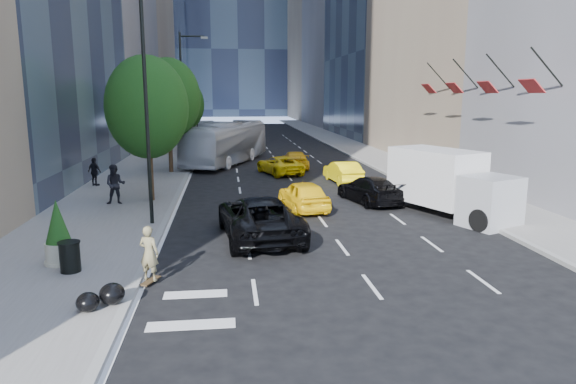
{
  "coord_description": "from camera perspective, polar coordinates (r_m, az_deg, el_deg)",
  "views": [
    {
      "loc": [
        -3.21,
        -18.11,
        5.67
      ],
      "look_at": [
        -0.7,
        2.89,
        1.6
      ],
      "focal_mm": 32.0,
      "sensor_mm": 36.0,
      "label": 1
    }
  ],
  "objects": [
    {
      "name": "garbage_bags",
      "position": [
        14.58,
        -19.92,
        -10.91
      ],
      "size": [
        1.15,
        1.1,
        0.57
      ],
      "color": "black",
      "rests_on": "sidewalk_left"
    },
    {
      "name": "city_bus",
      "position": [
        42.32,
        -6.81,
        5.45
      ],
      "size": [
        7.15,
        12.48,
        3.42
      ],
      "primitive_type": "imported",
      "rotation": [
        0.0,
        0.0,
        -0.37
      ],
      "color": "silver",
      "rests_on": "ground"
    },
    {
      "name": "ground",
      "position": [
        19.25,
        3.11,
        -6.26
      ],
      "size": [
        160.0,
        160.0,
        0.0
      ],
      "primitive_type": "plane",
      "color": "black",
      "rests_on": "ground"
    },
    {
      "name": "tree_far",
      "position": [
        50.28,
        -11.53,
        9.49
      ],
      "size": [
        3.9,
        3.9,
        6.92
      ],
      "color": "black",
      "rests_on": "sidewalk_left"
    },
    {
      "name": "skateboarder",
      "position": [
        16.04,
        -15.16,
        -6.99
      ],
      "size": [
        0.73,
        0.61,
        1.7
      ],
      "primitive_type": "imported",
      "rotation": [
        0.0,
        0.0,
        2.75
      ],
      "color": "olive",
      "rests_on": "ground"
    },
    {
      "name": "taxi_a",
      "position": [
        25.38,
        1.72,
        -0.34
      ],
      "size": [
        2.37,
        4.5,
        1.46
      ],
      "primitive_type": "imported",
      "rotation": [
        0.0,
        0.0,
        3.3
      ],
      "color": "yellow",
      "rests_on": "ground"
    },
    {
      "name": "black_sedan_lincoln",
      "position": [
        20.37,
        -3.22,
        -2.81
      ],
      "size": [
        3.46,
        6.38,
        1.7
      ],
      "primitive_type": "imported",
      "rotation": [
        0.0,
        0.0,
        3.25
      ],
      "color": "black",
      "rests_on": "ground"
    },
    {
      "name": "lamp_far",
      "position": [
        40.23,
        -11.47,
        10.89
      ],
      "size": [
        2.13,
        0.22,
        10.0
      ],
      "color": "black",
      "rests_on": "sidewalk_left"
    },
    {
      "name": "taxi_b",
      "position": [
        33.33,
        6.11,
        2.25
      ],
      "size": [
        1.89,
        4.34,
        1.39
      ],
      "primitive_type": "imported",
      "rotation": [
        0.0,
        0.0,
        3.24
      ],
      "color": "yellow",
      "rests_on": "ground"
    },
    {
      "name": "lamp_near",
      "position": [
        22.33,
        -15.11,
        10.89
      ],
      "size": [
        2.13,
        0.22,
        10.0
      ],
      "color": "black",
      "rests_on": "sidewalk_left"
    },
    {
      "name": "traffic_signal",
      "position": [
        58.22,
        -10.1,
        9.32
      ],
      "size": [
        2.48,
        0.53,
        5.2
      ],
      "color": "black",
      "rests_on": "sidewalk_left"
    },
    {
      "name": "taxi_d",
      "position": [
        39.28,
        0.78,
        3.58
      ],
      "size": [
        2.05,
        4.66,
        1.33
      ],
      "primitive_type": "imported",
      "rotation": [
        0.0,
        0.0,
        3.1
      ],
      "color": "yellow",
      "rests_on": "ground"
    },
    {
      "name": "sidewalk_right",
      "position": [
        50.21,
        8.5,
        4.38
      ],
      "size": [
        4.0,
        120.0,
        0.15
      ],
      "primitive_type": "cube",
      "color": "slate",
      "rests_on": "ground"
    },
    {
      "name": "sidewalk_left",
      "position": [
        48.78,
        -13.63,
        4.01
      ],
      "size": [
        6.0,
        120.0,
        0.15
      ],
      "primitive_type": "cube",
      "color": "slate",
      "rests_on": "ground"
    },
    {
      "name": "taxi_c",
      "position": [
        36.65,
        -0.95,
        3.01
      ],
      "size": [
        3.45,
        5.07,
        1.29
      ],
      "primitive_type": "imported",
      "rotation": [
        0.0,
        0.0,
        3.45
      ],
      "color": "yellow",
      "rests_on": "ground"
    },
    {
      "name": "planter_shrub",
      "position": [
        18.44,
        -24.18,
        -4.21
      ],
      "size": [
        0.9,
        0.9,
        2.15
      ],
      "color": "#BEBB9E",
      "rests_on": "sidewalk_left"
    },
    {
      "name": "tree_near",
      "position": [
        27.41,
        -15.38,
        9.05
      ],
      "size": [
        4.2,
        4.2,
        7.46
      ],
      "color": "black",
      "rests_on": "sidewalk_left"
    },
    {
      "name": "tree_mid",
      "position": [
        37.33,
        -13.16,
        10.07
      ],
      "size": [
        4.5,
        4.5,
        7.99
      ],
      "color": "black",
      "rests_on": "sidewalk_left"
    },
    {
      "name": "facade_flags",
      "position": [
        31.35,
        19.8,
        11.21
      ],
      "size": [
        1.85,
        13.3,
        2.05
      ],
      "color": "black",
      "rests_on": "ground"
    },
    {
      "name": "box_truck",
      "position": [
        25.15,
        17.42,
        0.96
      ],
      "size": [
        4.55,
        6.76,
        3.05
      ],
      "rotation": [
        0.0,
        0.0,
        0.39
      ],
      "color": "#B9B9B9",
      "rests_on": "ground"
    },
    {
      "name": "tower_right_far",
      "position": [
        120.38,
        5.7,
        20.09
      ],
      "size": [
        20.0,
        24.0,
        50.0
      ],
      "primitive_type": "cube",
      "color": "#816B59",
      "rests_on": "ground"
    },
    {
      "name": "pedestrian_a",
      "position": [
        27.28,
        -18.64,
        0.8
      ],
      "size": [
        1.02,
        0.81,
        2.02
      ],
      "primitive_type": "imported",
      "rotation": [
        0.0,
        0.0,
        0.05
      ],
      "color": "black",
      "rests_on": "sidewalk_left"
    },
    {
      "name": "pedestrian_b",
      "position": [
        33.2,
        -20.69,
        2.12
      ],
      "size": [
        1.07,
        0.9,
        1.72
      ],
      "primitive_type": "imported",
      "rotation": [
        0.0,
        0.0,
        2.56
      ],
      "color": "black",
      "rests_on": "sidewalk_left"
    },
    {
      "name": "trash_can",
      "position": [
        17.6,
        -23.07,
        -6.69
      ],
      "size": [
        0.62,
        0.62,
        0.93
      ],
      "primitive_type": "cylinder",
      "color": "black",
      "rests_on": "sidewalk_left"
    },
    {
      "name": "black_sedan_mercedes",
      "position": [
        27.32,
        9.04,
        0.28
      ],
      "size": [
        2.92,
        5.13,
        1.4
      ],
      "primitive_type": "imported",
      "rotation": [
        0.0,
        0.0,
        3.35
      ],
      "color": "black",
      "rests_on": "ground"
    }
  ]
}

